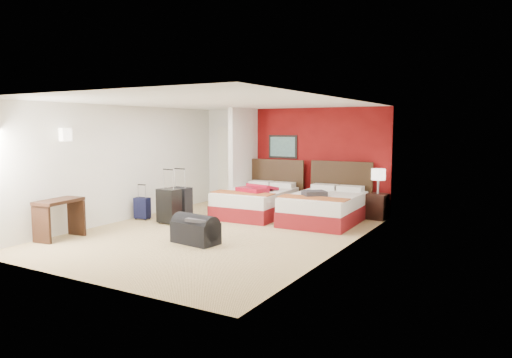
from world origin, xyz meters
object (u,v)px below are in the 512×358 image
Objects in this scene: suitcase_navy at (142,209)px; suitcase_charcoal at (180,204)px; table_lamp at (378,181)px; suitcase_black at (169,207)px; duffel_bag at (196,231)px; bed_right at (324,209)px; nightstand at (377,206)px; red_suitcase_open at (257,189)px; bed_left at (256,203)px; desk at (60,219)px.

suitcase_charcoal is at bearing 17.43° from suitcase_navy.
table_lamp is at bearing 30.72° from suitcase_charcoal.
suitcase_black is 1.86m from duffel_bag.
bed_right reaches higher than nightstand.
nightstand is 4.37m from suitcase_charcoal.
duffel_bag is at bearing -71.54° from red_suitcase_open.
bed_right is 3.14m from suitcase_charcoal.
duffel_bag is at bearing -85.01° from bed_left.
suitcase_charcoal is at bearing -156.95° from bed_right.
nightstand is 4.36m from duffel_bag.
bed_left is at bearing 61.47° from suitcase_black.
bed_left is at bearing 46.41° from suitcase_charcoal.
table_lamp is 0.77× the size of suitcase_black.
suitcase_navy is at bearing -130.61° from red_suitcase_open.
red_suitcase_open reaches higher than nightstand.
suitcase_navy is at bearing -156.75° from bed_right.
suitcase_charcoal is 0.78× the size of desk.
duffel_bag is 2.54m from desk.
bed_right is at bearing 16.71° from suitcase_navy.
red_suitcase_open is 1.77m from suitcase_charcoal.
suitcase_charcoal is (-3.74, -2.26, 0.06)m from nightstand.
suitcase_charcoal is 1.52× the size of suitcase_navy.
desk reaches higher than nightstand.
table_lamp reaches higher than suitcase_charcoal.
suitcase_black reaches higher than bed_left.
red_suitcase_open reaches higher than bed_left.
duffel_bag is (1.51, -1.08, -0.15)m from suitcase_black.
table_lamp is 5.26m from suitcase_navy.
bed_left is 2.56m from suitcase_navy.
suitcase_charcoal is (-1.19, -1.27, 0.05)m from bed_left.
desk is (-1.96, -3.77, 0.07)m from bed_left.
desk is at bearing -98.30° from suitcase_navy.
red_suitcase_open is at bearing 103.37° from duffel_bag.
suitcase_black is 0.44m from suitcase_charcoal.
desk is at bearing -107.74° from suitcase_charcoal.
bed_right is at bearing 38.10° from desk.
red_suitcase_open is 2.69m from table_lamp.
bed_left is 1.74m from suitcase_charcoal.
desk reaches higher than red_suitcase_open.
red_suitcase_open is at bearing -47.69° from bed_left.
desk is at bearing -128.77° from nightstand.
suitcase_navy is (-3.62, -1.69, -0.07)m from bed_right.
table_lamp reaches higher than red_suitcase_open.
table_lamp reaches higher than bed_left.
nightstand is at bearing 0.00° from table_lamp.
suitcase_charcoal is at bearing 143.35° from duffel_bag.
duffel_bag is (-2.17, -3.78, -0.63)m from table_lamp.
desk is (-4.51, -4.77, 0.08)m from nightstand.
bed_left is 0.38m from red_suitcase_open.
desk is (-3.62, -3.82, 0.07)m from bed_right.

